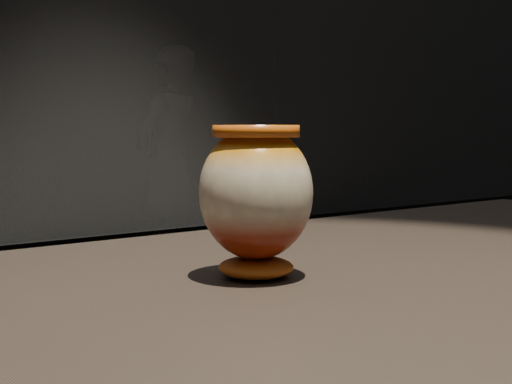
% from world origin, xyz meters
% --- Properties ---
extents(main_vase, '(0.16, 0.16, 0.18)m').
position_xyz_m(main_vase, '(-0.03, 0.04, 1.00)').
color(main_vase, maroon).
rests_on(main_vase, display_plinth).
extents(visitor, '(0.70, 0.60, 1.62)m').
position_xyz_m(visitor, '(1.96, 3.63, 0.81)').
color(visitor, black).
rests_on(visitor, ground).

